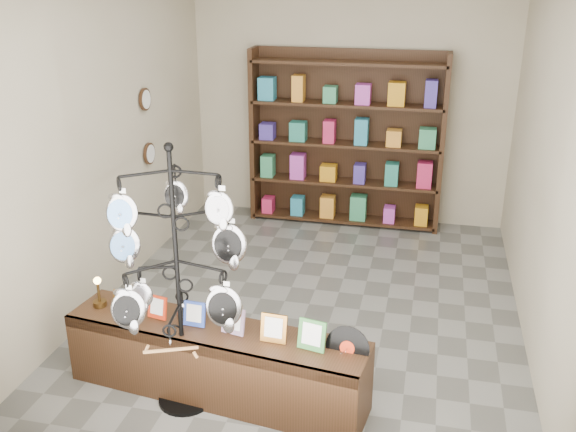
# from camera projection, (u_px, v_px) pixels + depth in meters

# --- Properties ---
(ground) EXTENTS (5.00, 5.00, 0.00)m
(ground) POSITION_uv_depth(u_px,v_px,m) (309.00, 304.00, 6.35)
(ground) COLOR slate
(ground) RESTS_ON ground
(room_envelope) EXTENTS (5.00, 5.00, 5.00)m
(room_envelope) POSITION_uv_depth(u_px,v_px,m) (312.00, 120.00, 5.68)
(room_envelope) COLOR #C1B69B
(room_envelope) RESTS_ON ground
(display_tree) EXTENTS (1.08, 1.07, 2.04)m
(display_tree) POSITION_uv_depth(u_px,v_px,m) (176.00, 261.00, 4.52)
(display_tree) COLOR black
(display_tree) RESTS_ON ground
(front_shelf) EXTENTS (2.40, 0.78, 0.83)m
(front_shelf) POSITION_uv_depth(u_px,v_px,m) (216.00, 361.00, 4.92)
(front_shelf) COLOR black
(front_shelf) RESTS_ON ground
(back_shelving) EXTENTS (2.42, 0.36, 2.20)m
(back_shelving) POSITION_uv_depth(u_px,v_px,m) (346.00, 145.00, 8.07)
(back_shelving) COLOR black
(back_shelving) RESTS_ON ground
(wall_clocks) EXTENTS (0.03, 0.24, 0.84)m
(wall_clocks) POSITION_uv_depth(u_px,v_px,m) (147.00, 127.00, 6.95)
(wall_clocks) COLOR black
(wall_clocks) RESTS_ON ground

